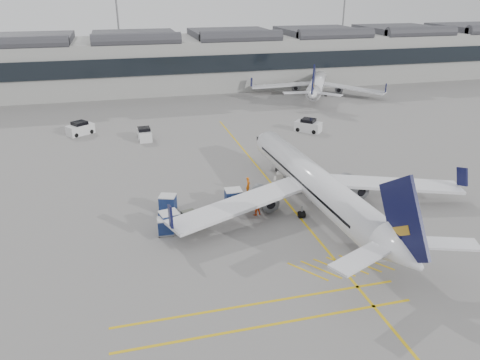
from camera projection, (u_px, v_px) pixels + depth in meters
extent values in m
plane|color=gray|center=(208.00, 241.00, 43.40)|extent=(220.00, 220.00, 0.00)
cube|color=#9E9E99|center=(146.00, 64.00, 105.52)|extent=(200.00, 20.00, 11.00)
cube|color=black|center=(149.00, 67.00, 96.03)|extent=(200.00, 0.50, 3.60)
cube|color=#38383D|center=(144.00, 35.00, 103.13)|extent=(200.00, 18.00, 1.40)
cylinder|color=slate|center=(118.00, 27.00, 114.13)|extent=(0.44, 0.44, 25.00)
cylinder|color=slate|center=(343.00, 22.00, 128.25)|extent=(0.44, 0.44, 25.00)
cube|color=gold|center=(276.00, 188.00, 54.67)|extent=(0.25, 60.00, 0.01)
cylinder|color=white|center=(314.00, 181.00, 49.31)|extent=(4.53, 27.04, 3.37)
cone|color=white|center=(264.00, 139.00, 62.76)|extent=(3.53, 3.73, 3.37)
cone|color=white|center=(403.00, 253.00, 35.42)|extent=(3.56, 4.45, 3.37)
cube|color=white|center=(240.00, 204.00, 46.11)|extent=(15.42, 8.36, 0.31)
cube|color=white|center=(390.00, 184.00, 50.77)|extent=(15.56, 7.19, 0.31)
cylinder|color=slate|center=(265.00, 198.00, 48.84)|extent=(2.02, 3.31, 1.88)
cylinder|color=slate|center=(354.00, 186.00, 51.69)|extent=(2.02, 3.31, 1.88)
cube|color=black|center=(404.00, 221.00, 34.93)|extent=(0.56, 6.83, 7.51)
cylinder|color=black|center=(277.00, 170.00, 59.39)|extent=(0.28, 0.58, 0.57)
cylinder|color=black|center=(302.00, 214.00, 47.68)|extent=(0.66, 0.74, 0.72)
cylinder|color=black|center=(341.00, 209.00, 48.90)|extent=(0.66, 0.74, 0.72)
cylinder|color=white|center=(318.00, 82.00, 101.21)|extent=(13.75, 22.50, 2.99)
cone|color=white|center=(322.00, 72.00, 113.36)|extent=(4.13, 4.21, 2.99)
cone|color=white|center=(312.00, 94.00, 88.65)|extent=(4.42, 4.77, 2.99)
cube|color=white|center=(282.00, 85.00, 101.98)|extent=(13.80, 5.11, 0.28)
cube|color=white|center=(353.00, 88.00, 98.85)|extent=(11.48, 11.68, 0.28)
cylinder|color=slate|center=(296.00, 87.00, 103.01)|extent=(2.81, 3.31, 1.67)
cylinder|color=slate|center=(339.00, 89.00, 101.10)|extent=(2.81, 3.31, 1.67)
cube|color=black|center=(313.00, 82.00, 88.22)|extent=(3.03, 5.47, 6.66)
cylinder|color=black|center=(320.00, 85.00, 110.30)|extent=(0.43, 0.55, 0.51)
cylinder|color=black|center=(307.00, 94.00, 100.68)|extent=(0.79, 0.82, 0.64)
cylinder|color=black|center=(326.00, 95.00, 99.85)|extent=(0.79, 0.82, 0.64)
cube|color=beige|center=(289.00, 182.00, 55.72)|extent=(3.83, 2.69, 0.66)
cube|color=black|center=(297.00, 176.00, 55.31)|extent=(3.33, 2.19, 1.38)
cube|color=beige|center=(280.00, 176.00, 55.61)|extent=(1.25, 1.45, 0.84)
cylinder|color=black|center=(277.00, 184.00, 55.34)|extent=(0.45, 0.32, 0.41)
cylinder|color=black|center=(278.00, 180.00, 56.54)|extent=(0.45, 0.32, 0.41)
cylinder|color=black|center=(299.00, 185.00, 55.00)|extent=(0.45, 0.32, 0.41)
cylinder|color=black|center=(300.00, 181.00, 56.19)|extent=(0.45, 0.32, 0.41)
cube|color=gray|center=(233.00, 204.00, 50.21)|extent=(1.92, 1.60, 0.13)
cube|color=navy|center=(233.00, 197.00, 49.87)|extent=(1.75, 1.54, 1.59)
cube|color=silver|center=(233.00, 190.00, 49.55)|extent=(1.81, 1.60, 0.11)
cylinder|color=black|center=(227.00, 208.00, 49.54)|extent=(0.24, 0.12, 0.24)
cylinder|color=black|center=(225.00, 203.00, 50.63)|extent=(0.24, 0.12, 0.24)
cylinder|color=black|center=(242.00, 207.00, 49.85)|extent=(0.24, 0.12, 0.24)
cylinder|color=black|center=(239.00, 202.00, 50.93)|extent=(0.24, 0.12, 0.24)
cube|color=gray|center=(166.00, 233.00, 44.54)|extent=(1.65, 1.39, 0.11)
cube|color=navy|center=(165.00, 226.00, 44.26)|extent=(1.51, 1.33, 1.35)
cube|color=silver|center=(165.00, 219.00, 43.99)|extent=(1.56, 1.38, 0.09)
cylinder|color=black|center=(159.00, 237.00, 43.99)|extent=(0.21, 0.10, 0.20)
cylinder|color=black|center=(159.00, 231.00, 44.91)|extent=(0.21, 0.10, 0.20)
cylinder|color=black|center=(173.00, 235.00, 44.23)|extent=(0.21, 0.10, 0.20)
cylinder|color=black|center=(172.00, 230.00, 45.15)|extent=(0.21, 0.10, 0.20)
cube|color=gray|center=(170.00, 228.00, 45.28)|extent=(2.15, 1.90, 0.13)
cube|color=navy|center=(169.00, 220.00, 44.94)|extent=(1.98, 1.81, 1.58)
cube|color=silver|center=(169.00, 213.00, 44.62)|extent=(2.04, 1.88, 0.11)
cylinder|color=black|center=(164.00, 234.00, 44.49)|extent=(0.26, 0.16, 0.24)
cylinder|color=black|center=(160.00, 228.00, 45.47)|extent=(0.26, 0.16, 0.24)
cylinder|color=black|center=(179.00, 230.00, 45.15)|extent=(0.26, 0.16, 0.24)
cylinder|color=black|center=(175.00, 225.00, 46.12)|extent=(0.26, 0.16, 0.24)
cube|color=gray|center=(168.00, 210.00, 48.98)|extent=(2.17, 1.99, 0.13)
cube|color=navy|center=(168.00, 203.00, 48.66)|extent=(2.01, 1.88, 1.51)
cube|color=silver|center=(167.00, 196.00, 48.35)|extent=(2.07, 1.95, 0.10)
cylinder|color=black|center=(160.00, 213.00, 48.54)|extent=(0.25, 0.18, 0.23)
cylinder|color=black|center=(163.00, 208.00, 49.60)|extent=(0.25, 0.18, 0.23)
cylinder|color=black|center=(174.00, 213.00, 48.41)|extent=(0.25, 0.18, 0.23)
cylinder|color=black|center=(176.00, 209.00, 49.47)|extent=(0.25, 0.18, 0.23)
imported|color=orange|center=(248.00, 185.00, 53.14)|extent=(0.74, 0.83, 1.92)
imported|color=#FF540D|center=(256.00, 206.00, 48.02)|extent=(1.10, 0.92, 2.01)
cube|color=#505245|center=(190.00, 220.00, 45.94)|extent=(3.12, 2.40, 1.10)
cube|color=#505245|center=(190.00, 214.00, 45.68)|extent=(1.66, 1.66, 0.55)
cylinder|color=black|center=(184.00, 229.00, 45.01)|extent=(0.67, 0.45, 0.62)
cylinder|color=black|center=(178.00, 223.00, 46.12)|extent=(0.67, 0.45, 0.62)
cylinder|color=black|center=(202.00, 223.00, 45.98)|extent=(0.67, 0.45, 0.62)
cylinder|color=black|center=(196.00, 218.00, 47.10)|extent=(0.67, 0.45, 0.62)
cone|color=#F24C0A|center=(272.00, 153.00, 65.49)|extent=(0.33, 0.33, 0.46)
cone|color=#F24C0A|center=(309.00, 187.00, 54.33)|extent=(0.39, 0.39, 0.55)
cube|color=silver|center=(80.00, 130.00, 74.16)|extent=(4.52, 3.99, 1.59)
cube|color=black|center=(80.00, 124.00, 73.79)|extent=(2.77, 2.74, 0.68)
cylinder|color=black|center=(76.00, 135.00, 72.84)|extent=(0.70, 0.59, 0.68)
cylinder|color=black|center=(70.00, 133.00, 73.93)|extent=(0.70, 0.59, 0.68)
cylinder|color=black|center=(91.00, 131.00, 74.74)|extent=(0.70, 0.59, 0.68)
cylinder|color=black|center=(85.00, 129.00, 75.83)|extent=(0.70, 0.59, 0.68)
cube|color=silver|center=(144.00, 135.00, 71.58)|extent=(2.11, 3.89, 1.47)
cube|color=black|center=(144.00, 130.00, 71.24)|extent=(1.89, 1.99, 0.63)
cylinder|color=black|center=(151.00, 140.00, 70.87)|extent=(0.27, 0.64, 0.63)
cylinder|color=black|center=(140.00, 141.00, 70.39)|extent=(0.27, 0.64, 0.63)
cylinder|color=black|center=(149.00, 135.00, 73.09)|extent=(0.27, 0.64, 0.63)
cylinder|color=black|center=(138.00, 136.00, 72.61)|extent=(0.27, 0.64, 0.63)
cube|color=silver|center=(308.00, 127.00, 75.66)|extent=(4.40, 4.32, 1.60)
cube|color=black|center=(308.00, 121.00, 75.28)|extent=(2.83, 2.82, 0.69)
cylinder|color=black|center=(298.00, 130.00, 75.70)|extent=(0.67, 0.65, 0.69)
cylinder|color=black|center=(302.00, 127.00, 77.18)|extent=(0.67, 0.65, 0.69)
cylinder|color=black|center=(314.00, 132.00, 74.49)|extent=(0.67, 0.65, 0.69)
cylinder|color=black|center=(318.00, 129.00, 75.96)|extent=(0.67, 0.65, 0.69)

